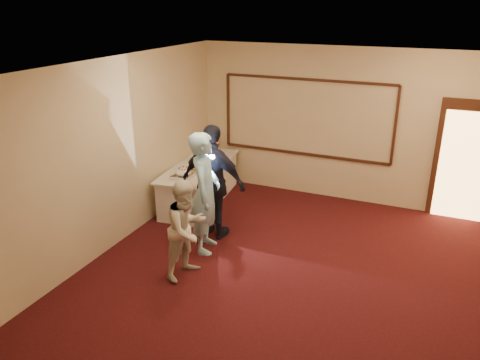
% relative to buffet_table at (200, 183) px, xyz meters
% --- Properties ---
extents(floor, '(7.00, 7.00, 0.00)m').
position_rel_buffet_table_xyz_m(floor, '(2.55, -2.20, -0.39)').
color(floor, black).
rests_on(floor, ground).
extents(room_walls, '(6.04, 7.04, 3.02)m').
position_rel_buffet_table_xyz_m(room_walls, '(2.55, -2.20, 1.64)').
color(room_walls, beige).
rests_on(room_walls, floor).
extents(wall_molding, '(3.45, 0.04, 1.55)m').
position_rel_buffet_table_xyz_m(wall_molding, '(1.75, 1.27, 1.21)').
color(wall_molding, '#341C0F').
rests_on(wall_molding, room_walls).
extents(doorway, '(1.05, 0.07, 2.20)m').
position_rel_buffet_table_xyz_m(doorway, '(4.70, 1.25, 0.69)').
color(doorway, '#341C0F').
rests_on(doorway, floor).
extents(buffet_table, '(1.15, 2.42, 0.77)m').
position_rel_buffet_table_xyz_m(buffet_table, '(0.00, 0.00, 0.00)').
color(buffet_table, silver).
rests_on(buffet_table, floor).
extents(pavlova_tray, '(0.37, 0.50, 0.18)m').
position_rel_buffet_table_xyz_m(pavlova_tray, '(0.06, -0.70, 0.46)').
color(pavlova_tray, silver).
rests_on(pavlova_tray, buffet_table).
extents(cupcake_stand, '(0.31, 0.31, 0.45)m').
position_rel_buffet_table_xyz_m(cupcake_stand, '(-0.15, 0.96, 0.54)').
color(cupcake_stand, '#E74E4E').
rests_on(cupcake_stand, buffet_table).
extents(plate_stack_a, '(0.17, 0.17, 0.14)m').
position_rel_buffet_table_xyz_m(plate_stack_a, '(-0.05, 0.10, 0.45)').
color(plate_stack_a, white).
rests_on(plate_stack_a, buffet_table).
extents(plate_stack_b, '(0.18, 0.18, 0.15)m').
position_rel_buffet_table_xyz_m(plate_stack_b, '(0.09, 0.39, 0.46)').
color(plate_stack_b, white).
rests_on(plate_stack_b, buffet_table).
extents(tart, '(0.28, 0.28, 0.06)m').
position_rel_buffet_table_xyz_m(tart, '(0.14, -0.28, 0.41)').
color(tart, white).
rests_on(tart, buffet_table).
extents(man, '(0.64, 0.81, 1.95)m').
position_rel_buffet_table_xyz_m(man, '(0.99, -1.64, 0.59)').
color(man, '#98CFF2').
rests_on(man, floor).
extents(woman, '(0.72, 0.83, 1.47)m').
position_rel_buffet_table_xyz_m(woman, '(1.10, -2.42, 0.35)').
color(woman, beige).
rests_on(woman, floor).
extents(guest, '(1.17, 0.54, 1.95)m').
position_rel_buffet_table_xyz_m(guest, '(0.91, -1.20, 0.59)').
color(guest, black).
rests_on(guest, floor).
extents(camera_flash, '(0.07, 0.04, 0.05)m').
position_rel_buffet_table_xyz_m(camera_flash, '(0.99, -1.38, 1.10)').
color(camera_flash, white).
rests_on(camera_flash, guest).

